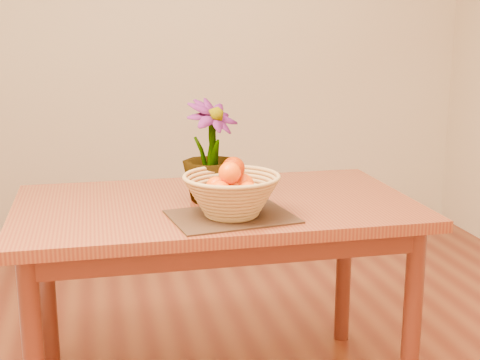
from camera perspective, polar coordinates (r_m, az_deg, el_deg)
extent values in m
cube|color=beige|center=(4.22, -7.06, 12.99)|extent=(4.00, 0.02, 2.70)
cube|color=brown|center=(2.37, -2.10, -2.31)|extent=(1.40, 0.80, 0.04)
cube|color=#511E12|center=(2.39, -2.09, -3.70)|extent=(1.28, 0.68, 0.08)
cylinder|color=#511E12|center=(2.41, 14.44, -12.03)|extent=(0.06, 0.06, 0.71)
cylinder|color=#511E12|center=(2.77, -16.13, -8.70)|extent=(0.06, 0.06, 0.71)
cylinder|color=#511E12|center=(2.95, 8.85, -6.97)|extent=(0.06, 0.06, 0.71)
cube|color=#351B13|center=(2.18, -0.71, -3.14)|extent=(0.43, 0.35, 0.01)
cylinder|color=tan|center=(2.17, -0.71, -2.97)|extent=(0.16, 0.16, 0.01)
sphere|color=#FD4404|center=(2.15, -0.72, -0.90)|extent=(0.06, 0.06, 0.06)
sphere|color=#FD4404|center=(2.20, 0.23, -0.41)|extent=(0.08, 0.08, 0.08)
sphere|color=#FD4404|center=(2.19, -2.03, -0.58)|extent=(0.07, 0.07, 0.07)
sphere|color=#FD4404|center=(2.10, -1.72, -1.06)|extent=(0.08, 0.08, 0.08)
sphere|color=#FD4404|center=(2.12, 0.63, -1.05)|extent=(0.07, 0.07, 0.07)
sphere|color=#FD4404|center=(2.16, -0.57, 1.01)|extent=(0.08, 0.08, 0.08)
sphere|color=#FD4404|center=(2.11, -0.89, 0.61)|extent=(0.07, 0.07, 0.07)
sphere|color=#FD4404|center=(2.16, -0.57, 1.01)|extent=(0.08, 0.08, 0.08)
imported|color=#164212|center=(2.34, -2.51, 2.48)|extent=(0.28, 0.28, 0.36)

